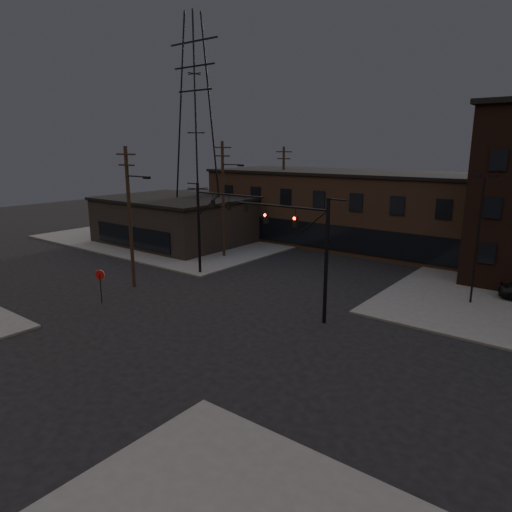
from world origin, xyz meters
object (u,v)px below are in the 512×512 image
at_px(traffic_signal_far, 209,219).
at_px(stop_sign, 100,278).
at_px(traffic_signal_near, 311,245).
at_px(car_crossing, 405,249).

height_order(traffic_signal_far, stop_sign, traffic_signal_far).
bearing_deg(traffic_signal_near, stop_sign, -154.10).
relative_size(traffic_signal_near, car_crossing, 1.71).
distance_m(traffic_signal_far, stop_sign, 10.55).
relative_size(traffic_signal_far, car_crossing, 1.71).
height_order(stop_sign, car_crossing, stop_sign).
relative_size(traffic_signal_near, stop_sign, 3.23).
xyz_separation_m(traffic_signal_far, stop_sign, (-1.28, -9.99, -3.17)).
bearing_deg(car_crossing, traffic_signal_far, -109.60).
distance_m(traffic_signal_near, traffic_signal_far, 12.57).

